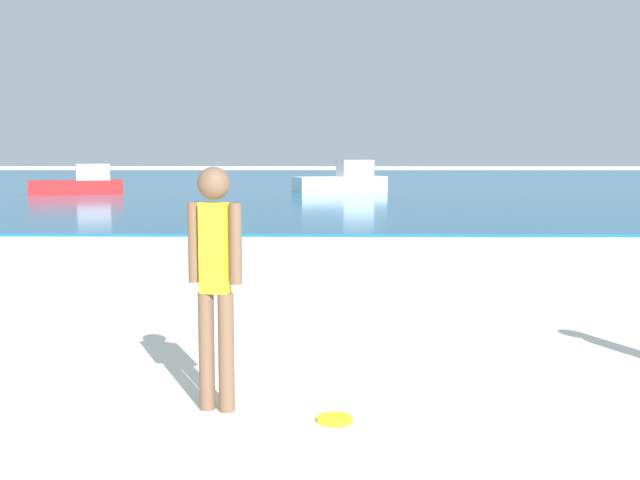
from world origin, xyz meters
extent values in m
cube|color=#14567F|center=(0.00, 45.14, 0.03)|extent=(160.00, 60.00, 0.06)
cylinder|color=brown|center=(-0.85, 4.59, 0.39)|extent=(0.11, 0.11, 0.79)
cylinder|color=brown|center=(-0.98, 4.62, 0.39)|extent=(0.11, 0.11, 0.79)
cube|color=yellow|center=(-0.92, 4.60, 1.08)|extent=(0.20, 0.15, 0.59)
sphere|color=brown|center=(-0.92, 4.60, 1.50)|extent=(0.21, 0.21, 0.21)
cylinder|color=brown|center=(-0.78, 4.57, 1.12)|extent=(0.08, 0.08, 0.53)
cylinder|color=brown|center=(-1.06, 4.64, 1.12)|extent=(0.08, 0.08, 0.53)
cylinder|color=yellow|center=(-0.14, 4.40, 0.01)|extent=(0.23, 0.23, 0.03)
cube|color=red|center=(-10.30, 29.94, 0.35)|extent=(3.75, 2.33, 0.57)
cube|color=silver|center=(-9.70, 30.17, 0.95)|extent=(1.49, 1.20, 0.64)
cube|color=white|center=(0.24, 32.78, 0.38)|extent=(4.16, 2.70, 0.64)
cube|color=silver|center=(0.90, 33.06, 1.05)|extent=(1.66, 1.37, 0.71)
camera|label=1|loc=(-0.17, -0.29, 1.69)|focal=42.82mm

